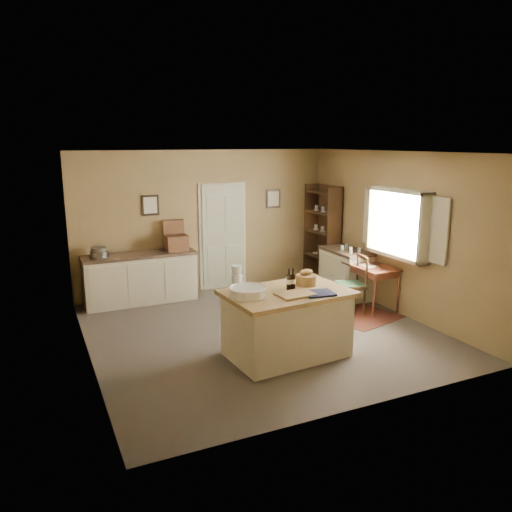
{
  "coord_description": "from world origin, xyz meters",
  "views": [
    {
      "loc": [
        -3.08,
        -6.52,
        2.85
      ],
      "look_at": [
        0.01,
        0.19,
        1.15
      ],
      "focal_mm": 35.0,
      "sensor_mm": 36.0,
      "label": 1
    }
  ],
  "objects_px": {
    "right_cabinet": "(346,273)",
    "shelving_unit": "(324,235)",
    "sideboard": "(141,276)",
    "desk_chair": "(350,285)",
    "writing_desk": "(371,271)",
    "work_island": "(286,322)"
  },
  "relations": [
    {
      "from": "desk_chair",
      "to": "right_cabinet",
      "type": "xyz_separation_m",
      "value": [
        0.46,
        0.8,
        -0.03
      ]
    },
    {
      "from": "writing_desk",
      "to": "shelving_unit",
      "type": "distance_m",
      "value": 1.79
    },
    {
      "from": "sideboard",
      "to": "right_cabinet",
      "type": "xyz_separation_m",
      "value": [
        3.54,
        -1.26,
        -0.02
      ]
    },
    {
      "from": "writing_desk",
      "to": "shelving_unit",
      "type": "relative_size",
      "value": 0.47
    },
    {
      "from": "right_cabinet",
      "to": "writing_desk",
      "type": "bearing_deg",
      "value": -89.98
    },
    {
      "from": "writing_desk",
      "to": "desk_chair",
      "type": "height_order",
      "value": "desk_chair"
    },
    {
      "from": "right_cabinet",
      "to": "shelving_unit",
      "type": "height_order",
      "value": "shelving_unit"
    },
    {
      "from": "desk_chair",
      "to": "right_cabinet",
      "type": "bearing_deg",
      "value": 71.85
    },
    {
      "from": "sideboard",
      "to": "writing_desk",
      "type": "xyz_separation_m",
      "value": [
        3.54,
        -2.0,
        0.19
      ]
    },
    {
      "from": "desk_chair",
      "to": "shelving_unit",
      "type": "bearing_deg",
      "value": 83.15
    },
    {
      "from": "right_cabinet",
      "to": "shelving_unit",
      "type": "xyz_separation_m",
      "value": [
        0.15,
        1.01,
        0.54
      ]
    },
    {
      "from": "shelving_unit",
      "to": "sideboard",
      "type": "bearing_deg",
      "value": 176.25
    },
    {
      "from": "work_island",
      "to": "writing_desk",
      "type": "height_order",
      "value": "work_island"
    },
    {
      "from": "right_cabinet",
      "to": "shelving_unit",
      "type": "bearing_deg",
      "value": 81.44
    },
    {
      "from": "desk_chair",
      "to": "sideboard",
      "type": "bearing_deg",
      "value": 158.15
    },
    {
      "from": "sideboard",
      "to": "shelving_unit",
      "type": "height_order",
      "value": "shelving_unit"
    },
    {
      "from": "work_island",
      "to": "sideboard",
      "type": "distance_m",
      "value": 3.38
    },
    {
      "from": "sideboard",
      "to": "writing_desk",
      "type": "height_order",
      "value": "sideboard"
    },
    {
      "from": "sideboard",
      "to": "desk_chair",
      "type": "relative_size",
      "value": 2.07
    },
    {
      "from": "shelving_unit",
      "to": "right_cabinet",
      "type": "bearing_deg",
      "value": -98.56
    },
    {
      "from": "sideboard",
      "to": "right_cabinet",
      "type": "height_order",
      "value": "sideboard"
    },
    {
      "from": "sideboard",
      "to": "desk_chair",
      "type": "distance_m",
      "value": 3.7
    }
  ]
}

